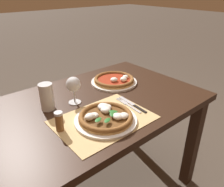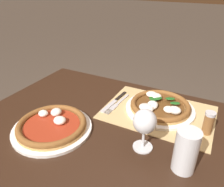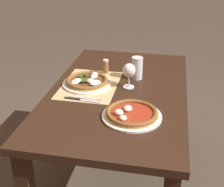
# 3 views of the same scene
# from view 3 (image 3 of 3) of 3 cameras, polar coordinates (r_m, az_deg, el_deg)

# --- Properties ---
(ground_plane) EXTENTS (24.00, 24.00, 0.00)m
(ground_plane) POSITION_cam_3_polar(r_m,az_deg,el_deg) (2.31, 1.01, -15.97)
(ground_plane) COLOR #473D33
(dining_table) EXTENTS (1.37, 0.81, 0.74)m
(dining_table) POSITION_cam_3_polar(r_m,az_deg,el_deg) (1.94, 1.16, -2.09)
(dining_table) COLOR black
(dining_table) RESTS_ON ground
(paper_placemat) EXTENTS (0.47, 0.34, 0.00)m
(paper_placemat) POSITION_cam_3_polar(r_m,az_deg,el_deg) (1.95, -4.04, 1.58)
(paper_placemat) COLOR tan
(paper_placemat) RESTS_ON dining_table
(pizza_near) EXTENTS (0.30, 0.30, 0.05)m
(pizza_near) POSITION_cam_3_polar(r_m,az_deg,el_deg) (1.94, -4.54, 2.20)
(pizza_near) COLOR white
(pizza_near) RESTS_ON paper_placemat
(pizza_far) EXTENTS (0.31, 0.31, 0.05)m
(pizza_far) POSITION_cam_3_polar(r_m,az_deg,el_deg) (1.60, 3.58, -3.75)
(pizza_far) COLOR white
(pizza_far) RESTS_ON dining_table
(wine_glass) EXTENTS (0.08, 0.08, 0.16)m
(wine_glass) POSITION_cam_3_polar(r_m,az_deg,el_deg) (1.88, 3.12, 4.06)
(wine_glass) COLOR silver
(wine_glass) RESTS_ON dining_table
(pint_glass) EXTENTS (0.07, 0.07, 0.15)m
(pint_glass) POSITION_cam_3_polar(r_m,az_deg,el_deg) (2.02, 4.61, 4.59)
(pint_glass) COLOR silver
(pint_glass) RESTS_ON dining_table
(fork) EXTENTS (0.03, 0.20, 0.00)m
(fork) POSITION_cam_3_polar(r_m,az_deg,el_deg) (1.78, -4.90, -0.88)
(fork) COLOR #B7B7BC
(fork) RESTS_ON paper_placemat
(knife) EXTENTS (0.03, 0.22, 0.01)m
(knife) POSITION_cam_3_polar(r_m,az_deg,el_deg) (1.76, -5.45, -1.19)
(knife) COLOR black
(knife) RESTS_ON paper_placemat
(pepper_shaker) EXTENTS (0.04, 0.04, 0.10)m
(pepper_shaker) POSITION_cam_3_polar(r_m,az_deg,el_deg) (2.10, -1.14, 4.96)
(pepper_shaker) COLOR brown
(pepper_shaker) RESTS_ON dining_table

